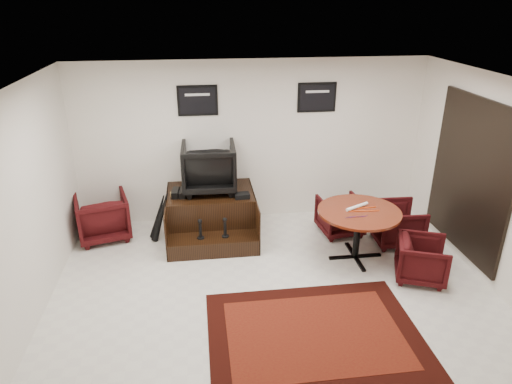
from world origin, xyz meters
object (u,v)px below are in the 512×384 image
Objects in this scene: shine_chair at (209,165)px; table_chair_window at (398,222)px; table_chair_corner at (422,258)px; table_chair_back at (340,214)px; shine_podium at (211,215)px; armchair_side at (102,215)px; meeting_table at (359,216)px.

table_chair_window is at bearing 165.21° from shine_chair.
shine_chair is 1.30× the size of table_chair_corner.
shine_chair is 3.20m from table_chair_window.
shine_chair is 2.35m from table_chair_back.
shine_chair is (-0.00, 0.15, 0.84)m from shine_podium.
shine_chair is 1.94m from armchair_side.
shine_podium reaches higher than table_chair_back.
armchair_side reaches higher than table_chair_window.
table_chair_back is at bearing 159.88° from armchair_side.
armchair_side is at bearing 176.93° from shine_podium.
table_chair_window is 1.04m from table_chair_corner.
table_chair_window is (2.97, -0.86, -0.81)m from shine_chair.
table_chair_back reaches higher than table_chair_corner.
table_chair_back is (2.16, -0.41, -0.83)m from shine_chair.
table_chair_corner is (4.67, -1.84, -0.07)m from armchair_side.
meeting_table is at bearing -26.68° from shine_podium.
shine_podium is 2.17m from table_chair_back.
shine_podium is at bearing 91.29° from shine_chair.
armchair_side is (-1.78, 0.10, 0.07)m from shine_podium.
table_chair_corner is at bearing 109.42° from table_chair_back.
table_chair_back is 0.94× the size of table_chair_window.
meeting_table is at bearing 148.32° from armchair_side.
armchair_side is 1.19× the size of table_chair_back.
table_chair_corner is at bearing 143.45° from armchair_side.
shine_chair is at bearing 150.29° from meeting_table.
meeting_table reaches higher than shine_podium.
armchair_side reaches higher than table_chair_back.
meeting_table is (2.16, -1.23, -0.47)m from shine_chair.
table_chair_corner is at bearing -31.19° from shine_podium.
armchair_side is (-1.78, -0.05, -0.77)m from shine_chair.
shine_podium is 2.18× the size of table_chair_corner.
armchair_side is at bearing 82.93° from table_chair_window.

